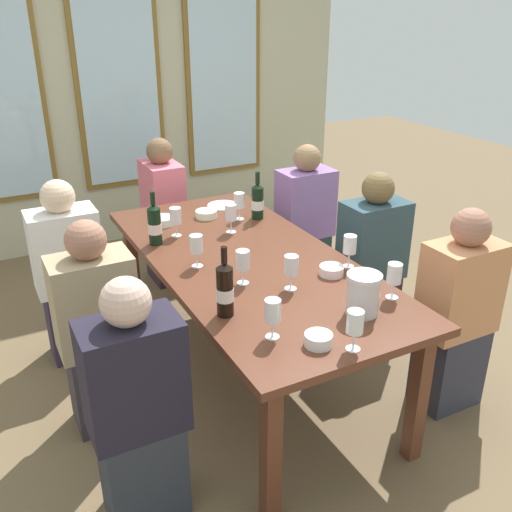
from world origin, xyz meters
TOP-DOWN VIEW (x-y plane):
  - ground_plane at (0.00, 0.00)m, footprint 12.00×12.00m
  - back_wall_with_windows at (0.00, 2.40)m, footprint 4.16×0.10m
  - dining_table at (0.00, 0.00)m, footprint 0.96×2.11m
  - white_plate_0 at (0.23, 0.83)m, footprint 0.21×0.21m
  - metal_pitcher at (0.18, -0.75)m, footprint 0.16×0.16m
  - wine_bottle_0 at (-0.36, -0.49)m, footprint 0.08×0.08m
  - wine_bottle_1 at (-0.37, 0.42)m, footprint 0.08×0.08m
  - wine_bottle_2 at (0.33, 0.52)m, footprint 0.08×0.08m
  - tasting_bowl_0 at (-0.13, -0.88)m, footprint 0.12×0.12m
  - tasting_bowl_1 at (0.05, 0.68)m, footprint 0.14×0.14m
  - tasting_bowl_2 at (-0.24, 0.70)m, footprint 0.15×0.15m
  - tasting_bowl_3 at (0.28, -0.37)m, footprint 0.12×0.12m
  - wine_glass_0 at (-0.28, 0.03)m, footprint 0.07×0.07m
  - wine_glass_1 at (0.02, -0.41)m, footprint 0.07×0.07m
  - wine_glass_2 at (0.22, 0.56)m, footprint 0.07×0.07m
  - wine_glass_3 at (0.41, -0.33)m, footprint 0.07×0.07m
  - wine_glass_4 at (-0.16, -0.25)m, footprint 0.07×0.07m
  - wine_glass_5 at (0.08, 0.38)m, footprint 0.07×0.07m
  - wine_glass_6 at (-0.23, 0.48)m, footprint 0.07×0.07m
  - wine_glass_7 at (-0.02, -0.97)m, footprint 0.07×0.07m
  - wine_glass_8 at (0.39, -0.70)m, footprint 0.07×0.07m
  - wine_glass_9 at (-0.26, -0.74)m, footprint 0.07×0.07m
  - seated_person_0 at (-0.83, 0.68)m, footprint 0.38×0.24m
  - seated_person_1 at (0.83, 0.75)m, footprint 0.38×0.24m
  - seated_person_2 at (-0.83, -0.67)m, footprint 0.38×0.24m
  - seated_person_3 at (0.83, -0.71)m, footprint 0.38×0.24m
  - seated_person_4 at (-0.83, -0.02)m, footprint 0.38×0.24m
  - seated_person_5 at (0.83, -0.02)m, footprint 0.38×0.24m
  - seated_person_6 at (0.00, 1.40)m, footprint 0.24×0.38m

SIDE VIEW (x-z plane):
  - ground_plane at x=0.00m, z-range 0.00..0.00m
  - seated_person_0 at x=-0.83m, z-range -0.03..1.08m
  - seated_person_1 at x=0.83m, z-range -0.03..1.08m
  - seated_person_2 at x=-0.83m, z-range -0.03..1.08m
  - seated_person_3 at x=0.83m, z-range -0.03..1.08m
  - seated_person_4 at x=-0.83m, z-range -0.03..1.08m
  - seated_person_5 at x=0.83m, z-range -0.03..1.08m
  - seated_person_6 at x=0.00m, z-range -0.03..1.08m
  - dining_table at x=0.00m, z-range 0.30..1.04m
  - white_plate_0 at x=0.23m, z-range 0.74..0.75m
  - tasting_bowl_1 at x=0.05m, z-range 0.74..0.79m
  - tasting_bowl_2 at x=-0.24m, z-range 0.74..0.79m
  - tasting_bowl_3 at x=0.28m, z-range 0.74..0.79m
  - tasting_bowl_0 at x=-0.13m, z-range 0.74..0.79m
  - metal_pitcher at x=0.18m, z-range 0.74..0.93m
  - wine_bottle_2 at x=0.33m, z-range 0.70..1.00m
  - wine_glass_7 at x=-0.02m, z-range 0.77..0.94m
  - wine_glass_3 at x=0.41m, z-range 0.77..0.94m
  - wine_glass_8 at x=0.39m, z-range 0.77..0.94m
  - wine_glass_5 at x=0.08m, z-range 0.77..0.94m
  - wine_glass_4 at x=-0.16m, z-range 0.77..0.94m
  - wine_glass_0 at x=-0.28m, z-range 0.77..0.94m
  - wine_bottle_1 at x=-0.37m, z-range 0.70..1.01m
  - wine_glass_1 at x=0.02m, z-range 0.77..0.95m
  - wine_glass_2 at x=0.22m, z-range 0.77..0.95m
  - wine_glass_6 at x=-0.23m, z-range 0.77..0.95m
  - wine_glass_9 at x=-0.26m, z-range 0.77..0.95m
  - wine_bottle_0 at x=-0.36m, z-range 0.70..1.03m
  - back_wall_with_windows at x=0.00m, z-range 0.00..2.90m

